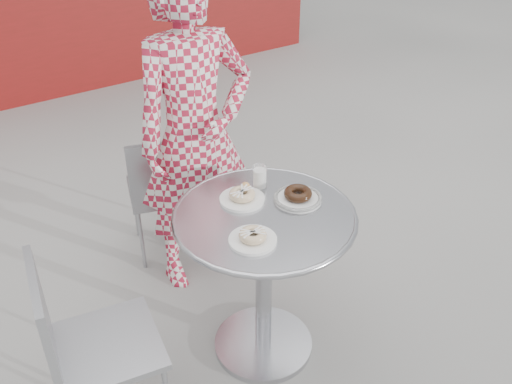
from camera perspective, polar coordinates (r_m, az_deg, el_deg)
ground at (r=2.90m, az=0.17°, el=-15.45°), size 60.00×60.00×0.00m
bistro_table at (r=2.51m, az=0.82°, el=-5.87°), size 0.79×0.79×0.80m
chair_far at (r=3.39m, az=-9.01°, el=-2.14°), size 0.48×0.48×0.80m
chair_left at (r=2.53m, az=-14.44°, el=-17.46°), size 0.48×0.47×0.86m
seated_person at (r=2.88m, az=-6.07°, el=5.59°), size 0.65×0.45×1.72m
plate_far at (r=2.47m, az=-1.38°, el=-0.40°), size 0.20×0.20×0.05m
plate_near at (r=2.23m, az=-0.33°, el=-4.56°), size 0.19×0.19×0.05m
plate_checker at (r=2.48m, az=4.20°, el=-0.47°), size 0.21×0.21×0.06m
milk_cup at (r=2.55m, az=0.37°, el=1.49°), size 0.07×0.07×0.10m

